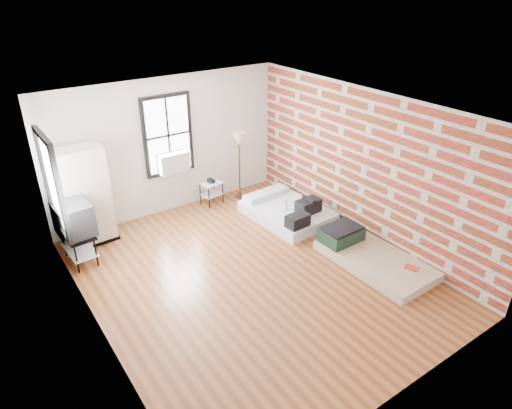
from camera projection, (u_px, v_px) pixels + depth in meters
ground at (252, 275)px, 7.68m from camera, size 6.00×6.00×0.00m
room_shell at (251, 170)px, 7.27m from camera, size 5.02×6.02×2.80m
mattress_main at (288, 211)px, 9.40m from camera, size 1.40×1.83×0.56m
mattress_bare at (367, 254)px, 8.03m from camera, size 1.09×2.04×0.44m
wardrobe at (83, 197)px, 8.23m from camera, size 0.96×0.58×1.86m
side_table at (211, 187)px, 9.89m from camera, size 0.49×0.42×0.58m
floor_lamp at (239, 143)px, 9.76m from camera, size 0.33×0.33×1.52m
tv_stand at (74, 221)px, 7.71m from camera, size 0.59×0.82×1.12m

